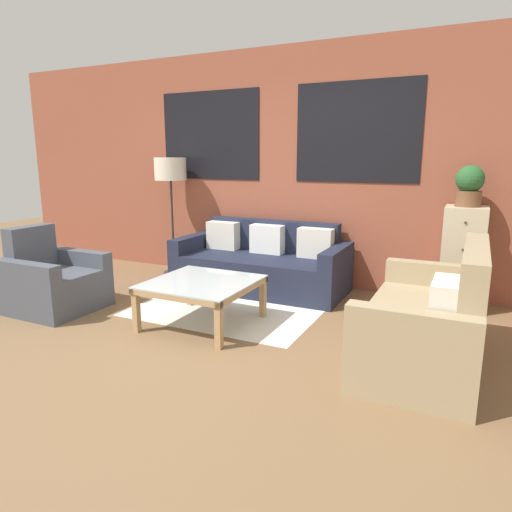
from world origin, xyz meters
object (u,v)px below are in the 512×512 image
object	(u,v)px
settee_vintage	(429,324)
floor_lamp	(170,173)
couch_dark	(262,265)
armchair_corner	(54,283)
coffee_table	(202,287)
potted_plant	(469,185)
drawer_cabinet	(462,259)

from	to	relation	value
settee_vintage	floor_lamp	bearing A→B (deg)	156.95
couch_dark	settee_vintage	distance (m)	2.37
armchair_corner	floor_lamp	bearing A→B (deg)	82.86
coffee_table	potted_plant	bearing A→B (deg)	35.72
settee_vintage	drawer_cabinet	world-z (taller)	drawer_cabinet
potted_plant	coffee_table	bearing A→B (deg)	-144.28
coffee_table	couch_dark	bearing A→B (deg)	90.58
coffee_table	potted_plant	xyz separation A→B (m)	(2.13, 1.53, 0.90)
coffee_table	potted_plant	size ratio (longest dim) A/B	2.30
floor_lamp	settee_vintage	bearing A→B (deg)	-23.05
couch_dark	drawer_cabinet	distance (m)	2.17
armchair_corner	coffee_table	xyz separation A→B (m)	(1.60, 0.28, 0.08)
drawer_cabinet	potted_plant	xyz separation A→B (m)	(-0.00, 0.00, 0.73)
couch_dark	floor_lamp	world-z (taller)	floor_lamp
settee_vintage	drawer_cabinet	xyz separation A→B (m)	(0.16, 1.49, 0.22)
couch_dark	coffee_table	distance (m)	1.33
potted_plant	couch_dark	bearing A→B (deg)	-174.64
settee_vintage	armchair_corner	bearing A→B (deg)	-174.77
coffee_table	armchair_corner	bearing A→B (deg)	-169.94
coffee_table	potted_plant	distance (m)	2.77
couch_dark	potted_plant	distance (m)	2.36
settee_vintage	coffee_table	bearing A→B (deg)	-178.76
drawer_cabinet	coffee_table	bearing A→B (deg)	-144.28
armchair_corner	drawer_cabinet	xyz separation A→B (m)	(3.73, 1.82, 0.25)
armchair_corner	drawer_cabinet	distance (m)	4.16
couch_dark	settee_vintage	size ratio (longest dim) A/B	1.28
floor_lamp	potted_plant	world-z (taller)	floor_lamp
couch_dark	coffee_table	size ratio (longest dim) A/B	2.16
armchair_corner	couch_dark	bearing A→B (deg)	45.43
couch_dark	settee_vintage	world-z (taller)	settee_vintage
settee_vintage	coffee_table	xyz separation A→B (m)	(-1.97, -0.04, 0.05)
settee_vintage	drawer_cabinet	distance (m)	1.51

